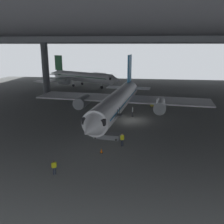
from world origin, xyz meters
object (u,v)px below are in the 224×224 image
object	(u,v)px
boarding_stairs	(107,133)
baggage_tug	(154,104)
crew_worker_near_nose	(54,167)
crew_worker_by_stairs	(122,139)
airplane_distant	(81,77)
traffic_cone_orange	(101,151)
airplane_main	(118,101)

from	to	relation	value
boarding_stairs	baggage_tug	xyz separation A→B (m)	(7.12, 19.69, -0.19)
baggage_tug	boarding_stairs	bearing A→B (deg)	-109.88
crew_worker_near_nose	crew_worker_by_stairs	world-z (taller)	crew_worker_by_stairs
crew_worker_near_nose	baggage_tug	distance (m)	32.31
boarding_stairs	airplane_distant	bearing A→B (deg)	109.08
airplane_distant	traffic_cone_orange	xyz separation A→B (m)	(15.01, -48.29, -2.79)
boarding_stairs	crew_worker_by_stairs	size ratio (longest dim) A/B	2.57
traffic_cone_orange	baggage_tug	xyz separation A→B (m)	(7.08, 24.69, 0.23)
crew_worker_near_nose	airplane_distant	size ratio (longest dim) A/B	0.06
airplane_distant	crew_worker_near_nose	bearing A→B (deg)	-78.33
airplane_main	crew_worker_by_stairs	xyz separation A→B (m)	(1.92, -12.05, -2.31)
crew_worker_by_stairs	baggage_tug	xyz separation A→B (m)	(4.75, 22.26, -0.48)
airplane_main	boarding_stairs	distance (m)	9.84
airplane_main	boarding_stairs	size ratio (longest dim) A/B	7.55
airplane_main	crew_worker_near_nose	distance (m)	20.78
airplane_main	airplane_distant	bearing A→B (deg)	114.52
crew_worker_near_nose	baggage_tug	world-z (taller)	crew_worker_near_nose
traffic_cone_orange	baggage_tug	size ratio (longest dim) A/B	0.26
airplane_distant	crew_worker_by_stairs	bearing A→B (deg)	-69.29
airplane_main	traffic_cone_orange	distance (m)	14.79
crew_worker_near_nose	crew_worker_by_stairs	xyz separation A→B (m)	(6.19, 8.14, 0.13)
boarding_stairs	crew_worker_near_nose	xyz separation A→B (m)	(-3.82, -10.72, 0.16)
crew_worker_near_nose	airplane_distant	distance (m)	55.19
crew_worker_by_stairs	airplane_distant	size ratio (longest dim) A/B	0.06
airplane_distant	baggage_tug	bearing A→B (deg)	-46.89
airplane_main	airplane_distant	distance (m)	37.16
traffic_cone_orange	baggage_tug	distance (m)	25.68
crew_worker_near_nose	crew_worker_by_stairs	bearing A→B (deg)	52.75
airplane_main	baggage_tug	size ratio (longest dim) A/B	14.54
baggage_tug	airplane_main	bearing A→B (deg)	-123.14
crew_worker_by_stairs	crew_worker_near_nose	bearing A→B (deg)	-127.25
airplane_main	traffic_cone_orange	bearing A→B (deg)	-91.64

